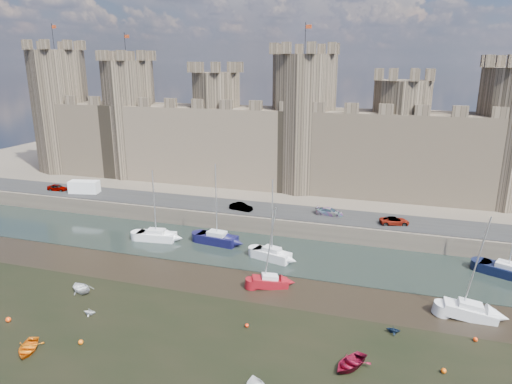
% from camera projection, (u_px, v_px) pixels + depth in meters
% --- Properties ---
extents(ground, '(160.00, 160.00, 0.00)m').
position_uv_depth(ground, '(162.00, 357.00, 39.04)').
color(ground, black).
rests_on(ground, ground).
extents(water_channel, '(160.00, 12.00, 0.08)m').
position_uv_depth(water_channel, '(249.00, 250.00, 61.05)').
color(water_channel, black).
rests_on(water_channel, ground).
extents(quay, '(160.00, 60.00, 2.50)m').
position_uv_depth(quay, '(303.00, 178.00, 93.75)').
color(quay, '#4C443A').
rests_on(quay, ground).
extents(road, '(160.00, 7.00, 0.10)m').
position_uv_depth(road, '(269.00, 210.00, 69.53)').
color(road, black).
rests_on(road, quay).
extents(castle, '(108.50, 11.00, 29.00)m').
position_uv_depth(castle, '(288.00, 136.00, 80.05)').
color(castle, '#42382B').
rests_on(castle, quay).
extents(car_0, '(3.56, 1.66, 1.18)m').
position_uv_depth(car_0, '(57.00, 188.00, 79.75)').
color(car_0, gray).
rests_on(car_0, quay).
extents(car_1, '(3.76, 1.93, 1.18)m').
position_uv_depth(car_1, '(241.00, 207.00, 69.23)').
color(car_1, gray).
rests_on(car_1, quay).
extents(car_2, '(4.02, 1.81, 1.14)m').
position_uv_depth(car_2, '(329.00, 212.00, 67.06)').
color(car_2, gray).
rests_on(car_2, quay).
extents(car_3, '(4.37, 2.88, 1.11)m').
position_uv_depth(car_3, '(394.00, 221.00, 63.20)').
color(car_3, gray).
rests_on(car_3, quay).
extents(van, '(5.29, 2.99, 2.18)m').
position_uv_depth(van, '(84.00, 187.00, 78.19)').
color(van, white).
rests_on(van, quay).
extents(sailboat_0, '(5.61, 2.71, 10.11)m').
position_uv_depth(sailboat_0, '(156.00, 235.00, 64.16)').
color(sailboat_0, white).
rests_on(sailboat_0, ground).
extents(sailboat_1, '(5.85, 2.86, 11.27)m').
position_uv_depth(sailboat_1, '(217.00, 238.00, 62.90)').
color(sailboat_1, black).
rests_on(sailboat_1, ground).
extents(sailboat_2, '(5.21, 3.12, 10.53)m').
position_uv_depth(sailboat_2, '(272.00, 254.00, 57.83)').
color(sailboat_2, silver).
rests_on(sailboat_2, ground).
extents(sailboat_3, '(6.40, 4.56, 10.47)m').
position_uv_depth(sailboat_3, '(508.00, 271.00, 53.28)').
color(sailboat_3, black).
rests_on(sailboat_3, ground).
extents(sailboat_4, '(4.33, 3.01, 9.45)m').
position_uv_depth(sailboat_4, '(270.00, 281.00, 50.95)').
color(sailboat_4, maroon).
rests_on(sailboat_4, ground).
extents(sailboat_5, '(4.99, 2.00, 10.70)m').
position_uv_depth(sailboat_5, '(470.00, 311.00, 44.78)').
color(sailboat_5, silver).
rests_on(sailboat_5, ground).
extents(dinghy_0, '(3.17, 3.62, 0.62)m').
position_uv_depth(dinghy_0, '(28.00, 349.00, 39.64)').
color(dinghy_0, '#D0600C').
rests_on(dinghy_0, ground).
extents(dinghy_3, '(1.41, 1.27, 0.66)m').
position_uv_depth(dinghy_3, '(90.00, 312.00, 45.40)').
color(dinghy_3, silver).
rests_on(dinghy_3, ground).
extents(dinghy_4, '(3.90, 4.30, 0.73)m').
position_uv_depth(dinghy_4, '(350.00, 364.00, 37.59)').
color(dinghy_4, maroon).
rests_on(dinghy_4, ground).
extents(dinghy_6, '(3.88, 3.59, 0.66)m').
position_uv_depth(dinghy_6, '(81.00, 288.00, 50.26)').
color(dinghy_6, silver).
rests_on(dinghy_6, ground).
extents(dinghy_7, '(1.39, 1.22, 0.68)m').
position_uv_depth(dinghy_7, '(393.00, 330.00, 42.34)').
color(dinghy_7, black).
rests_on(dinghy_7, ground).
extents(buoy_0, '(0.45, 0.45, 0.45)m').
position_uv_depth(buoy_0, '(81.00, 342.00, 40.72)').
color(buoy_0, '#FF650B').
rests_on(buoy_0, ground).
extents(buoy_1, '(0.39, 0.39, 0.39)m').
position_uv_depth(buoy_1, '(247.00, 325.00, 43.33)').
color(buoy_1, red).
rests_on(buoy_1, ground).
extents(buoy_3, '(0.41, 0.41, 0.41)m').
position_uv_depth(buoy_3, '(475.00, 339.00, 41.13)').
color(buoy_3, '#F43C0A').
rests_on(buoy_3, ground).
extents(buoy_4, '(0.51, 0.51, 0.51)m').
position_uv_depth(buoy_4, '(8.00, 320.00, 44.21)').
color(buoy_4, '#FF430B').
rests_on(buoy_4, ground).
extents(buoy_5, '(0.44, 0.44, 0.44)m').
position_uv_depth(buoy_5, '(444.00, 371.00, 36.94)').
color(buoy_5, '#EF580A').
rests_on(buoy_5, ground).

